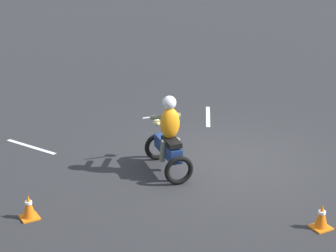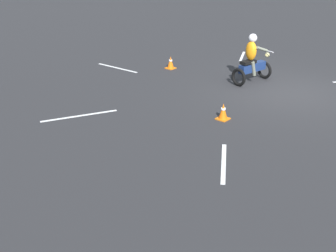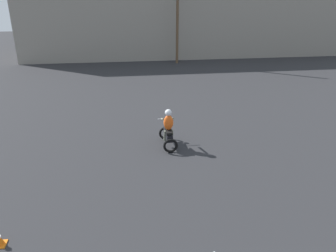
# 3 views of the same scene
# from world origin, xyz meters

# --- Properties ---
(motorcycle_rider_background) EXTENTS (0.70, 1.52, 1.66)m
(motorcycle_rider_background) POSITION_xyz_m (-2.04, 12.36, 0.73)
(motorcycle_rider_background) COLOR black
(motorcycle_rider_background) RESTS_ON ground
(utility_pole_far) EXTENTS (0.24, 0.24, 10.02)m
(utility_pole_far) POSITION_xyz_m (1.26, 29.78, 5.01)
(utility_pole_far) COLOR brown
(utility_pole_far) RESTS_ON ground
(building_backdrop) EXTENTS (33.07, 9.91, 7.82)m
(building_backdrop) POSITION_xyz_m (3.47, 35.99, 3.91)
(building_backdrop) COLOR gray
(building_backdrop) RESTS_ON ground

